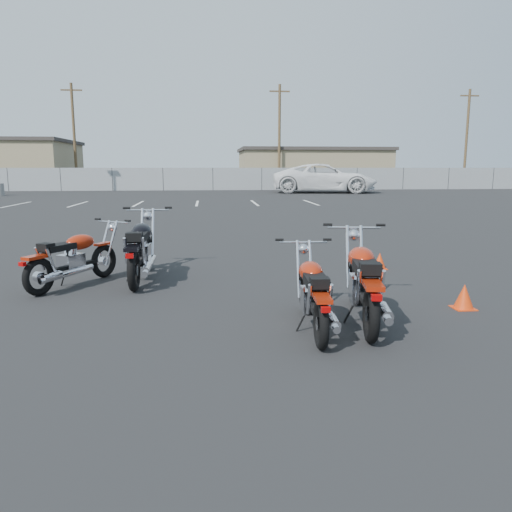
{
  "coord_description": "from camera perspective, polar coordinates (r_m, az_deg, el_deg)",
  "views": [
    {
      "loc": [
        -0.45,
        -6.13,
        1.86
      ],
      "look_at": [
        0.2,
        0.6,
        0.65
      ],
      "focal_mm": 35.0,
      "sensor_mm": 36.0,
      "label": 1
    }
  ],
  "objects": [
    {
      "name": "ground",
      "position": [
        6.42,
        -1.27,
        -6.69
      ],
      "size": [
        120.0,
        120.0,
        0.0
      ],
      "primitive_type": "plane",
      "color": "black",
      "rests_on": "ground"
    },
    {
      "name": "motorcycle_front_red",
      "position": [
        8.35,
        -20.16,
        -0.25
      ],
      "size": [
        1.36,
        1.89,
        0.98
      ],
      "color": "black",
      "rests_on": "ground"
    },
    {
      "name": "motorcycle_second_black",
      "position": [
        8.46,
        -12.99,
        0.74
      ],
      "size": [
        0.9,
        2.32,
        1.14
      ],
      "color": "black",
      "rests_on": "ground"
    },
    {
      "name": "motorcycle_third_red",
      "position": [
        6.16,
        12.17,
        -2.91
      ],
      "size": [
        0.88,
        2.21,
        1.08
      ],
      "color": "black",
      "rests_on": "ground"
    },
    {
      "name": "motorcycle_rear_red",
      "position": [
        5.78,
        6.56,
        -4.27
      ],
      "size": [
        0.74,
        1.92,
        0.94
      ],
      "color": "black",
      "rests_on": "ground"
    },
    {
      "name": "training_cone_near",
      "position": [
        9.5,
        13.94,
        -0.54
      ],
      "size": [
        0.25,
        0.25,
        0.3
      ],
      "color": "#E83A0C",
      "rests_on": "ground"
    },
    {
      "name": "training_cone_far",
      "position": [
        7.19,
        22.68,
        -4.29
      ],
      "size": [
        0.28,
        0.28,
        0.33
      ],
      "color": "#E83A0C",
      "rests_on": "ground"
    },
    {
      "name": "chainlink_fence",
      "position": [
        41.14,
        -4.95,
        8.76
      ],
      "size": [
        80.06,
        0.06,
        1.8
      ],
      "color": "gray",
      "rests_on": "ground"
    },
    {
      "name": "tan_building_east",
      "position": [
        51.21,
        6.35,
        10.07
      ],
      "size": [
        14.4,
        9.4,
        3.7
      ],
      "color": "#91825D",
      "rests_on": "ground"
    },
    {
      "name": "utility_pole_b",
      "position": [
        47.64,
        -20.07,
        12.94
      ],
      "size": [
        1.8,
        0.24,
        9.0
      ],
      "color": "#4D3923",
      "rests_on": "ground"
    },
    {
      "name": "utility_pole_c",
      "position": [
        45.68,
        2.68,
        13.67
      ],
      "size": [
        1.8,
        0.24,
        9.0
      ],
      "color": "#4D3923",
      "rests_on": "ground"
    },
    {
      "name": "utility_pole_d",
      "position": [
        52.29,
        22.94,
        12.45
      ],
      "size": [
        1.8,
        0.24,
        9.0
      ],
      "color": "#4D3923",
      "rests_on": "ground"
    },
    {
      "name": "parking_line_stripes",
      "position": [
        26.28,
        -10.03,
        5.93
      ],
      "size": [
        15.12,
        4.0,
        0.01
      ],
      "color": "silver",
      "rests_on": "ground"
    },
    {
      "name": "white_van",
      "position": [
        37.3,
        7.85,
        9.73
      ],
      "size": [
        4.9,
        9.2,
        3.32
      ],
      "primitive_type": "imported",
      "rotation": [
        0.0,
        0.0,
        1.4
      ],
      "color": "white",
      "rests_on": "ground"
    }
  ]
}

